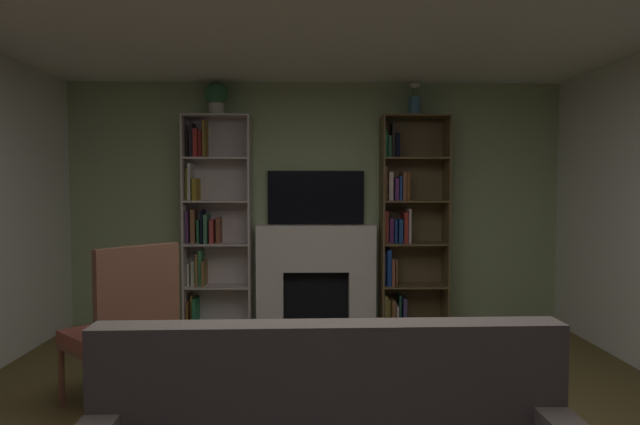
# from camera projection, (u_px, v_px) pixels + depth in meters

# --- Properties ---
(wall_back_accent) EXTENTS (5.37, 0.06, 2.60)m
(wall_back_accent) POSITION_uv_depth(u_px,v_px,m) (316.00, 204.00, 5.94)
(wall_back_accent) COLOR #9AAC7A
(wall_back_accent) RESTS_ON ground_plane
(fireplace) EXTENTS (1.36, 0.53, 1.09)m
(fireplace) POSITION_uv_depth(u_px,v_px,m) (316.00, 273.00, 5.83)
(fireplace) COLOR white
(fireplace) RESTS_ON ground_plane
(tv) EXTENTS (1.03, 0.06, 0.57)m
(tv) POSITION_uv_depth(u_px,v_px,m) (316.00, 198.00, 5.87)
(tv) COLOR black
(tv) RESTS_ON fireplace
(bookshelf_left) EXTENTS (0.70, 0.30, 2.24)m
(bookshelf_left) POSITION_uv_depth(u_px,v_px,m) (211.00, 221.00, 5.78)
(bookshelf_left) COLOR beige
(bookshelf_left) RESTS_ON ground_plane
(bookshelf_right) EXTENTS (0.70, 0.33, 2.24)m
(bookshelf_right) POSITION_uv_depth(u_px,v_px,m) (405.00, 227.00, 5.82)
(bookshelf_right) COLOR brown
(bookshelf_right) RESTS_ON ground_plane
(potted_plant) EXTENTS (0.24, 0.24, 0.34)m
(potted_plant) POSITION_uv_depth(u_px,v_px,m) (216.00, 97.00, 5.68)
(potted_plant) COLOR beige
(potted_plant) RESTS_ON bookshelf_left
(vase_with_flowers) EXTENTS (0.13, 0.13, 0.35)m
(vase_with_flowers) POSITION_uv_depth(u_px,v_px,m) (415.00, 103.00, 5.73)
(vase_with_flowers) COLOR teal
(vase_with_flowers) RESTS_ON bookshelf_right
(armchair) EXTENTS (0.85, 0.85, 1.13)m
(armchair) POSITION_uv_depth(u_px,v_px,m) (124.00, 328.00, 3.65)
(armchair) COLOR brown
(armchair) RESTS_ON ground_plane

